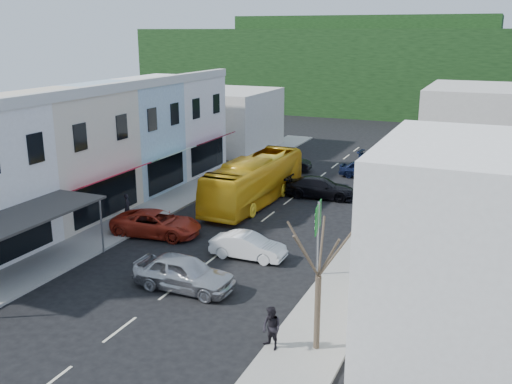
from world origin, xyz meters
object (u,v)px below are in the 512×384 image
car_silver (184,275)px  direction_sign (318,240)px  car_white (248,246)px  street_tree (319,276)px  bus (255,182)px  traffic_signal (422,133)px  car_red (157,224)px  pedestrian_left (127,204)px  pedestrian_right (271,328)px

car_silver → direction_sign: (5.31, 3.82, 1.24)m
car_white → street_tree: street_tree is taller
bus → traffic_signal: (8.66, 20.11, 0.83)m
bus → car_red: 8.86m
bus → car_red: size_ratio=2.52×
car_red → pedestrian_left: bearing=55.0°
car_red → traffic_signal: (11.35, 28.51, 1.68)m
pedestrian_left → street_tree: (15.97, -10.27, 2.11)m
pedestrian_right → street_tree: street_tree is taller
car_silver → bus: bearing=10.7°
bus → direction_sign: 12.99m
bus → street_tree: 19.63m
street_tree → car_white: bearing=129.8°
direction_sign → traffic_signal: bearing=79.4°
car_white → traffic_signal: traffic_signal is taller
bus → car_white: bus is taller
car_red → pedestrian_left: 3.82m
car_silver → car_white: size_ratio=1.00×
street_tree → traffic_signal: 37.01m
car_red → pedestrian_right: pedestrian_right is taller
pedestrian_right → direction_sign: direction_sign is taller
pedestrian_left → pedestrian_right: (14.41, -10.97, 0.00)m
car_silver → car_red: size_ratio=0.96×
bus → car_red: (-2.69, -8.40, -0.85)m
car_red → pedestrian_right: size_ratio=2.71×
pedestrian_left → street_tree: size_ratio=0.27×
street_tree → traffic_signal: (-1.26, 36.99, -0.73)m
car_white → pedestrian_right: size_ratio=2.59×
car_white → traffic_signal: 30.02m
bus → car_white: 10.21m
direction_sign → traffic_signal: traffic_signal is taller
bus → car_red: bus is taller
car_silver → street_tree: 8.21m
car_red → car_silver: bearing=-144.6°
car_white → traffic_signal: bearing=-10.3°
car_silver → car_red: 7.79m
traffic_signal → direction_sign: bearing=111.8°
direction_sign → street_tree: (2.06, -6.54, 1.16)m
bus → pedestrian_right: bearing=-63.3°
direction_sign → car_red: bearing=160.5°
car_red → car_white: bearing=-106.2°
pedestrian_left → traffic_signal: traffic_signal is taller
street_tree → traffic_signal: size_ratio=1.31×
bus → traffic_signal: bearing=68.0°
bus → street_tree: street_tree is taller
street_tree → car_silver: bearing=159.8°
car_red → bus: bearing=-24.7°
pedestrian_left → traffic_signal: size_ratio=0.36×
bus → pedestrian_right: (8.36, -17.58, -0.55)m
car_white → pedestrian_right: bearing=-151.3°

